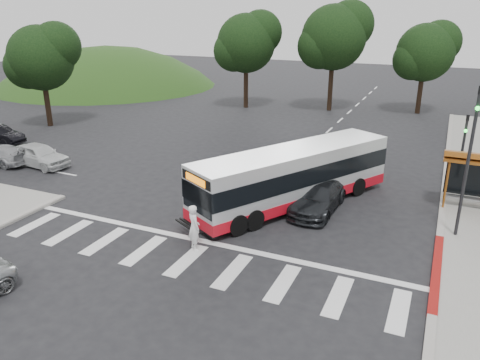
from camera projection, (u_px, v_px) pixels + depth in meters
The scene contains 16 objects.
ground at pixel (239, 213), 22.62m from camera, with size 140.00×140.00×0.00m, color black.
curb_east at pixel (445, 185), 26.01m from camera, with size 0.30×40.00×0.15m, color #9E9991.
curb_east_red at pixel (436, 271), 17.43m from camera, with size 0.32×6.00×0.15m, color maroon.
hillside_nw at pixel (109, 85), 60.60m from camera, with size 44.00×44.00×10.00m, color #183912.
crosswalk_ladder at pixel (186, 260), 18.33m from camera, with size 18.00×2.60×0.01m, color silver.
traffic_signal_ne_tall at pixel (470, 151), 18.89m from camera, with size 0.18×0.37×6.50m.
traffic_signal_ne_short at pixel (464, 142), 25.38m from camera, with size 0.18×0.37×4.00m.
tree_north_a at pixel (335, 36), 43.33m from camera, with size 6.60×6.15×10.17m.
tree_north_b at pixel (426, 52), 42.42m from camera, with size 5.72×5.33×8.43m.
tree_north_c at pixel (247, 42), 44.90m from camera, with size 6.16×5.74×9.30m.
tree_west_a at pixel (42, 57), 37.70m from camera, with size 5.72×5.33×8.43m.
transit_bus at pixel (293, 177), 23.13m from camera, with size 2.42×11.18×2.89m, color silver, non-canonical shape.
pedestrian at pixel (194, 227), 18.88m from camera, with size 0.71×0.47×1.95m, color white.
dark_sedan at pixel (318, 197), 22.73m from camera, with size 1.90×4.68×1.36m, color black.
west_car_white at pixel (39, 155), 29.14m from camera, with size 1.71×4.24×1.45m, color silver.
west_car_silver at pixel (1, 155), 29.58m from camera, with size 1.71×4.20×1.22m, color #A1A3A6.
Camera 1 is at (8.50, -18.87, 9.26)m, focal length 35.00 mm.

